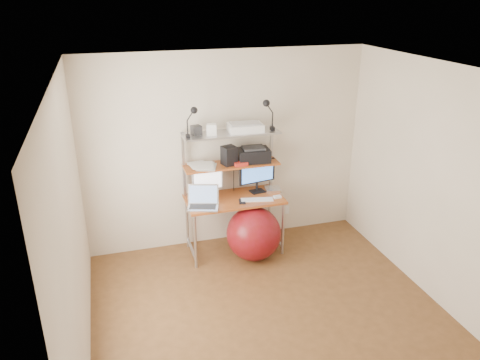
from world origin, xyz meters
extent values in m
plane|color=brown|center=(0.00, 0.00, 0.00)|extent=(3.60, 3.60, 0.00)
plane|color=white|center=(0.00, 0.00, 2.50)|extent=(3.60, 3.60, 0.00)
plane|color=beige|center=(0.00, 1.80, 1.25)|extent=(3.60, 0.00, 3.60)
plane|color=beige|center=(0.00, -1.80, 1.25)|extent=(3.60, 0.00, 3.60)
plane|color=beige|center=(-1.80, 0.00, 1.25)|extent=(0.00, 3.60, 3.60)
plane|color=beige|center=(1.80, 0.00, 1.25)|extent=(0.00, 3.60, 3.60)
cube|color=#B16022|center=(0.00, 1.44, 0.72)|extent=(1.20, 0.60, 0.03)
cylinder|color=#B1B1B6|center=(-0.56, 1.18, 0.35)|extent=(0.04, 0.04, 0.71)
cylinder|color=#B1B1B6|center=(-0.56, 1.70, 0.35)|extent=(0.04, 0.04, 0.71)
cylinder|color=#B1B1B6|center=(0.56, 1.18, 0.35)|extent=(0.04, 0.04, 0.71)
cylinder|color=#B1B1B6|center=(0.56, 1.70, 0.35)|extent=(0.04, 0.04, 0.71)
cube|color=#B1B1B6|center=(-0.57, 1.70, 1.15)|extent=(0.03, 0.04, 0.84)
cube|color=#B1B1B6|center=(0.57, 1.70, 1.15)|extent=(0.03, 0.04, 0.84)
cube|color=#B16022|center=(0.00, 1.57, 1.14)|extent=(1.18, 0.34, 0.02)
cube|color=#B1B1B6|center=(0.00, 1.57, 1.54)|extent=(1.18, 0.34, 0.02)
cube|color=white|center=(0.85, 1.79, 0.30)|extent=(0.08, 0.01, 0.12)
cube|color=#B4B4B9|center=(-0.31, 1.52, 0.75)|extent=(0.19, 0.16, 0.01)
cylinder|color=#B4B4B9|center=(-0.31, 1.54, 0.80)|extent=(0.03, 0.03, 0.10)
cube|color=#B4B4B9|center=(-0.31, 1.54, 1.00)|extent=(0.39, 0.08, 0.30)
plane|color=white|center=(-0.31, 1.52, 1.00)|extent=(0.35, 0.04, 0.35)
cube|color=black|center=(0.34, 1.54, 0.75)|extent=(0.20, 0.17, 0.01)
cylinder|color=black|center=(0.34, 1.56, 0.81)|extent=(0.03, 0.03, 0.11)
cube|color=black|center=(0.34, 1.56, 1.01)|extent=(0.49, 0.12, 0.30)
plane|color=#4382E7|center=(0.34, 1.55, 1.01)|extent=(0.44, 0.08, 0.44)
cube|color=silver|center=(-0.43, 1.28, 0.75)|extent=(0.42, 0.35, 0.02)
cube|color=#2D2D2F|center=(-0.43, 1.28, 0.76)|extent=(0.34, 0.24, 0.00)
cube|color=silver|center=(-0.40, 1.40, 0.88)|extent=(0.37, 0.18, 0.24)
plane|color=#6A83B0|center=(-0.40, 1.40, 0.88)|extent=(0.34, 0.18, 0.32)
cube|color=white|center=(0.25, 1.30, 0.75)|extent=(0.41, 0.19, 0.01)
cube|color=white|center=(0.52, 1.30, 0.75)|extent=(0.10, 0.07, 0.03)
cube|color=silver|center=(0.54, 1.53, 0.76)|extent=(0.21, 0.21, 0.04)
cube|color=black|center=(0.06, 1.31, 0.75)|extent=(0.11, 0.16, 0.01)
cube|color=black|center=(0.29, 1.57, 1.23)|extent=(0.41, 0.29, 0.16)
cube|color=#2D2D2F|center=(0.29, 1.57, 1.33)|extent=(0.28, 0.21, 0.03)
cube|color=black|center=(-0.03, 1.55, 1.27)|extent=(0.20, 0.20, 0.23)
cube|color=red|center=(0.09, 1.48, 1.17)|extent=(0.17, 0.12, 0.04)
cube|color=white|center=(0.18, 1.56, 1.60)|extent=(0.43, 0.29, 0.09)
cube|color=#B4B4B9|center=(0.18, 1.56, 1.65)|extent=(0.36, 0.23, 0.02)
cube|color=white|center=(-0.25, 1.52, 1.62)|extent=(0.14, 0.12, 0.14)
cube|color=#2D2D2F|center=(-0.42, 1.60, 1.61)|extent=(0.13, 0.13, 0.11)
cube|color=black|center=(-0.54, 1.49, 1.57)|extent=(0.04, 0.05, 0.04)
cylinder|color=black|center=(-0.54, 1.49, 1.68)|extent=(0.01, 0.01, 0.16)
sphere|color=black|center=(-0.46, 1.48, 1.88)|extent=(0.08, 0.08, 0.08)
cube|color=black|center=(0.51, 1.51, 1.57)|extent=(0.05, 0.06, 0.05)
cylinder|color=black|center=(0.51, 1.51, 1.68)|extent=(0.02, 0.02, 0.17)
sphere|color=black|center=(0.42, 1.50, 1.89)|extent=(0.09, 0.09, 0.09)
sphere|color=maroon|center=(0.18, 1.20, 0.34)|extent=(0.68, 0.68, 0.68)
cube|color=white|center=(-0.39, 1.59, 1.15)|extent=(0.25, 0.31, 0.00)
cube|color=white|center=(-0.31, 1.52, 1.16)|extent=(0.29, 0.33, 0.00)
cube|color=white|center=(-0.41, 1.61, 1.16)|extent=(0.23, 0.30, 0.00)
cube|color=white|center=(-0.34, 1.55, 1.17)|extent=(0.29, 0.33, 0.00)
cube|color=white|center=(-0.38, 1.57, 1.17)|extent=(0.31, 0.34, 0.00)
cube|color=white|center=(-0.34, 1.54, 1.18)|extent=(0.25, 0.31, 0.00)
camera|label=1|loc=(-1.43, -3.65, 3.15)|focal=35.00mm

